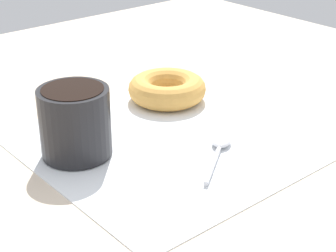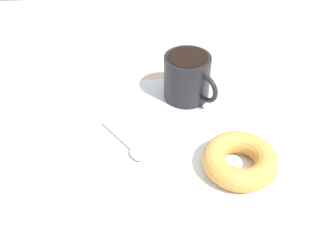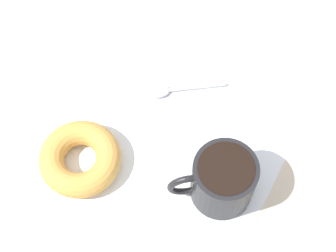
% 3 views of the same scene
% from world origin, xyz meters
% --- Properties ---
extents(ground_plane, '(1.20, 1.20, 0.02)m').
position_xyz_m(ground_plane, '(0.00, 0.00, -0.01)').
color(ground_plane, beige).
extents(napkin, '(0.34, 0.34, 0.00)m').
position_xyz_m(napkin, '(-0.01, -0.01, 0.00)').
color(napkin, white).
rests_on(napkin, ground_plane).
extents(coffee_cup, '(0.09, 0.11, 0.09)m').
position_xyz_m(coffee_cup, '(-0.06, -0.12, 0.05)').
color(coffee_cup, black).
rests_on(coffee_cup, napkin).
extents(donut, '(0.12, 0.12, 0.04)m').
position_xyz_m(donut, '(-0.11, 0.08, 0.02)').
color(donut, gold).
rests_on(donut, napkin).
extents(spoon, '(0.08, 0.11, 0.01)m').
position_xyz_m(spoon, '(0.05, 0.02, 0.01)').
color(spoon, silver).
rests_on(spoon, napkin).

